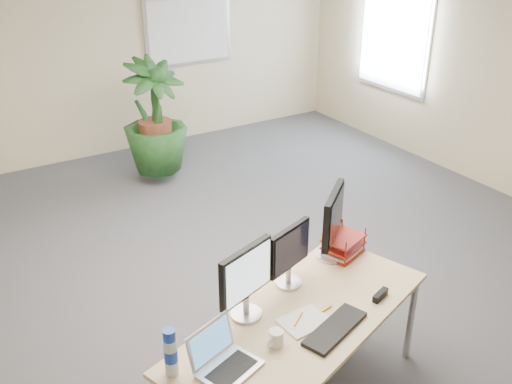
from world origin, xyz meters
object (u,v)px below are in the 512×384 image
floor_plant (155,123)px  monitor_left (246,278)px  desk (288,330)px  monitor_right (289,252)px  laptop (222,358)px

floor_plant → monitor_left: 3.80m
desk → floor_plant: size_ratio=1.37×
monitor_left → monitor_right: bearing=18.6°
floor_plant → monitor_right: size_ratio=3.39×
floor_plant → laptop: 4.18m
floor_plant → monitor_right: (-0.49, -3.54, 0.23)m
monitor_right → laptop: (-0.76, -0.45, -0.19)m
desk → monitor_right: (0.17, 0.25, 0.41)m
monitor_left → laptop: size_ratio=1.20×
floor_plant → laptop: bearing=-107.4°
desk → monitor_left: bearing=157.1°
monitor_right → laptop: size_ratio=1.08×
monitor_right → laptop: bearing=-149.2°
monitor_right → laptop: monitor_right is taller
desk → floor_plant: (0.66, 3.78, 0.17)m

